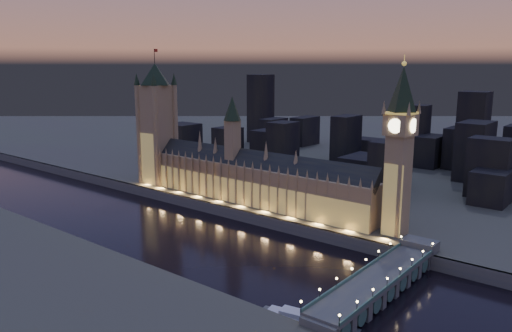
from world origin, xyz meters
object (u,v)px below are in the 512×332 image
Objects in this scene: victoria_tower at (157,118)px; elizabeth_tower at (400,137)px; westminster_bridge at (381,282)px; palace_of_westminster at (252,178)px; river_boat at (307,320)px.

victoria_tower is 1.07× the size of elizabeth_tower.
westminster_bridge is at bearing -71.27° from elizabeth_tower.
palace_of_westminster is 150.84m from westminster_bridge.
elizabeth_tower is 130.48m from river_boat.
victoria_tower is 2.47× the size of river_boat.
westminster_bridge is 2.45× the size of river_boat.
elizabeth_tower is at bearing 0.00° from victoria_tower.
river_boat is (-12.21, -46.82, -4.43)m from westminster_bridge.
victoria_tower is at bearing 164.77° from westminster_bridge.
victoria_tower is at bearing 153.80° from river_boat.
palace_of_westminster is at bearing -179.91° from elizabeth_tower.
river_boat is at bearing -42.49° from palace_of_westminster.
elizabeth_tower is 92.41m from westminster_bridge.
palace_of_westminster is 119.60m from elizabeth_tower.
victoria_tower is at bearing 179.91° from palace_of_westminster.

